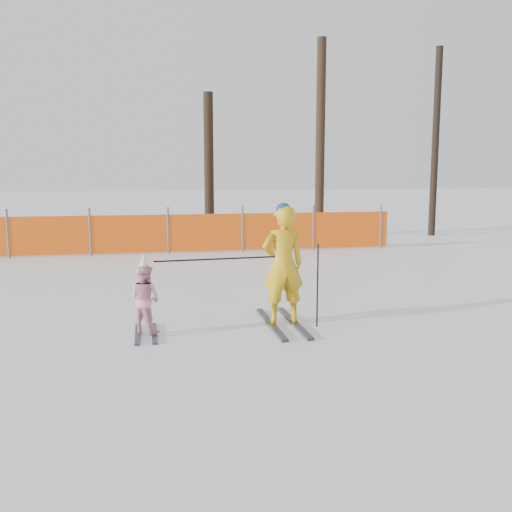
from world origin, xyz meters
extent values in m
plane|color=white|center=(0.00, 0.00, 0.00)|extent=(120.00, 120.00, 0.00)
cube|color=black|center=(0.21, 0.47, 0.02)|extent=(0.09, 1.71, 0.04)
cube|color=black|center=(0.55, 0.47, 0.02)|extent=(0.09, 1.71, 0.04)
imported|color=gold|center=(0.38, 0.47, 0.87)|extent=(0.63, 0.43, 1.66)
sphere|color=navy|center=(0.38, 0.47, 1.64)|extent=(0.22, 0.22, 0.22)
cube|color=black|center=(-1.65, 0.32, 0.01)|extent=(0.09, 0.99, 0.03)
cube|color=black|center=(-1.43, 0.32, 0.01)|extent=(0.09, 0.99, 0.03)
imported|color=pink|center=(-1.54, 0.32, 0.49)|extent=(0.57, 0.56, 0.92)
cone|color=silver|center=(-1.54, 0.32, 0.98)|extent=(0.19, 0.19, 0.24)
cylinder|color=black|center=(0.83, 0.27, 0.59)|extent=(0.02, 0.02, 1.19)
cylinder|color=black|center=(-0.58, 0.40, 0.99)|extent=(1.68, 0.15, 0.02)
cylinder|color=#595960|center=(-4.92, 7.97, 0.62)|extent=(0.06, 0.06, 1.25)
cylinder|color=#595960|center=(-2.92, 7.97, 0.62)|extent=(0.06, 0.06, 1.25)
cylinder|color=#595960|center=(-0.92, 7.97, 0.62)|extent=(0.06, 0.06, 1.25)
cylinder|color=#595960|center=(1.08, 7.97, 0.62)|extent=(0.06, 0.06, 1.25)
cylinder|color=#595960|center=(3.08, 7.97, 0.62)|extent=(0.06, 0.06, 1.25)
cylinder|color=#595960|center=(5.08, 7.97, 0.62)|extent=(0.06, 0.06, 1.25)
cube|color=#FF5C0D|center=(-1.82, 7.97, 0.55)|extent=(14.19, 0.03, 1.00)
cylinder|color=#302115|center=(4.16, 10.88, 3.20)|extent=(0.30, 0.30, 6.39)
cylinder|color=black|center=(8.17, 10.78, 3.13)|extent=(0.23, 0.23, 6.26)
cylinder|color=black|center=(0.50, 10.74, 2.30)|extent=(0.30, 0.30, 4.59)
camera|label=1|loc=(-1.51, -7.24, 2.17)|focal=40.00mm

